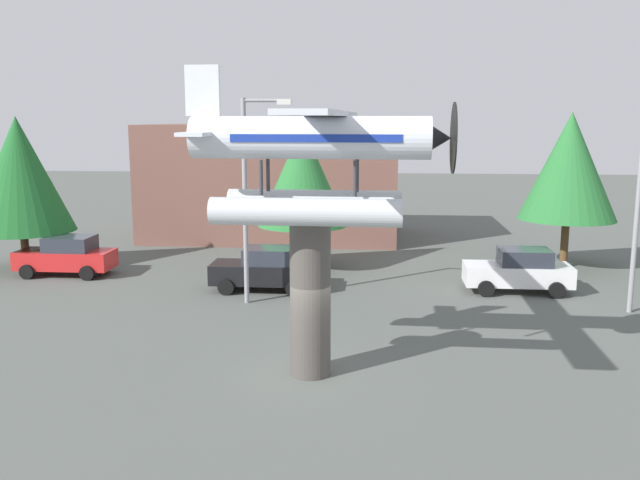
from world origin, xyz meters
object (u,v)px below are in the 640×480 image
(car_near_red, at_px, (67,256))
(tree_west, at_px, (19,174))
(floatplane_monument, at_px, (315,156))
(streetlight_primary, at_px, (250,186))
(display_pedestal, at_px, (310,298))
(car_far_white, at_px, (519,270))
(storefront_building, at_px, (273,181))
(car_mid_black, at_px, (265,269))
(tree_east, at_px, (303,176))
(tree_center_back, at_px, (569,166))

(car_near_red, bearing_deg, tree_west, -24.36)
(floatplane_monument, height_order, streetlight_primary, floatplane_monument)
(display_pedestal, bearing_deg, floatplane_monument, -1.04)
(car_far_white, xyz_separation_m, storefront_building, (-11.85, 12.33, 2.39))
(car_far_white, distance_m, storefront_building, 17.27)
(car_far_white, distance_m, streetlight_primary, 11.27)
(floatplane_monument, distance_m, car_near_red, 17.12)
(car_near_red, height_order, car_far_white, same)
(display_pedestal, distance_m, floatplane_monument, 3.80)
(display_pedestal, xyz_separation_m, storefront_building, (-4.40, 22.00, 1.15))
(car_far_white, bearing_deg, floatplane_monument, 52.91)
(display_pedestal, height_order, streetlight_primary, streetlight_primary)
(car_mid_black, height_order, streetlight_primary, streetlight_primary)
(car_near_red, bearing_deg, floatplane_monument, 137.84)
(tree_east, bearing_deg, storefront_building, 107.20)
(car_mid_black, relative_size, tree_east, 0.63)
(streetlight_primary, bearing_deg, tree_east, 78.42)
(tree_west, bearing_deg, car_mid_black, -14.60)
(floatplane_monument, bearing_deg, streetlight_primary, 114.40)
(car_near_red, xyz_separation_m, streetlight_primary, (9.05, -3.87, 3.56))
(streetlight_primary, xyz_separation_m, tree_center_back, (13.42, 7.51, 0.28))
(streetlight_primary, bearing_deg, car_near_red, 156.85)
(display_pedestal, relative_size, floatplane_monument, 0.41)
(car_near_red, bearing_deg, display_pedestal, 137.54)
(floatplane_monument, height_order, car_near_red, floatplane_monument)
(tree_center_back, bearing_deg, car_mid_black, -157.26)
(car_far_white, xyz_separation_m, streetlight_primary, (-10.38, -2.57, 3.56))
(storefront_building, bearing_deg, floatplane_monument, -78.36)
(floatplane_monument, xyz_separation_m, car_far_white, (7.31, 9.67, -5.05))
(car_near_red, relative_size, storefront_building, 0.29)
(display_pedestal, xyz_separation_m, car_near_red, (-12.00, 10.98, -1.25))
(tree_west, xyz_separation_m, tree_center_back, (25.00, 2.49, 0.34))
(tree_west, bearing_deg, tree_center_back, 5.69)
(tree_center_back, bearing_deg, tree_east, -173.48)
(car_near_red, distance_m, car_far_white, 19.48)
(car_near_red, bearing_deg, storefront_building, -124.55)
(streetlight_primary, xyz_separation_m, tree_west, (-11.59, 5.02, -0.06))
(display_pedestal, bearing_deg, car_far_white, 52.42)
(tree_center_back, bearing_deg, display_pedestal, -125.64)
(streetlight_primary, height_order, tree_west, streetlight_primary)
(tree_west, relative_size, tree_east, 1.06)
(car_mid_black, distance_m, storefront_building, 13.26)
(display_pedestal, bearing_deg, tree_east, 97.27)
(tree_center_back, bearing_deg, streetlight_primary, -150.77)
(car_far_white, relative_size, storefront_building, 0.29)
(car_mid_black, bearing_deg, tree_west, -14.60)
(floatplane_monument, bearing_deg, car_mid_black, 108.78)
(car_near_red, height_order, tree_east, tree_east)
(storefront_building, xyz_separation_m, tree_east, (2.72, -8.78, 1.04))
(tree_east, bearing_deg, tree_west, -175.10)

